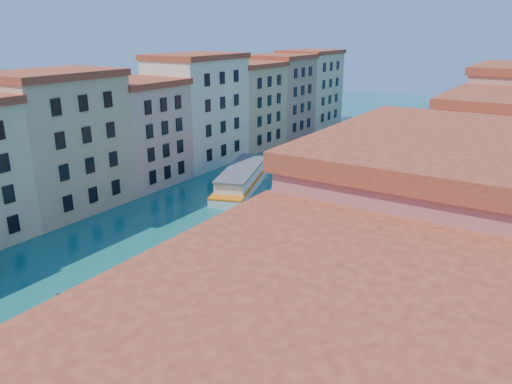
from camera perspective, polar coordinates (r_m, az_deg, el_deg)
left_bank_palazzos at (r=94.07m, az=-9.11°, el=8.32°), size 12.80×128.40×21.00m
right_bank_palazzos at (r=71.64m, az=27.20°, el=3.47°), size 12.80×128.40×21.00m
quay at (r=75.25m, az=20.18°, el=-2.37°), size 4.00×140.00×1.00m
restaurant_awnings at (r=38.11m, az=5.63°, el=-18.13°), size 3.20×44.55×3.12m
mooring_poles_right at (r=44.47m, az=5.42°, el=-14.87°), size 1.44×54.24×3.20m
vaporetto_far at (r=84.07m, az=-1.53°, el=1.64°), size 12.75×23.31×3.41m
gondola_fore at (r=52.82m, az=-17.52°, el=-11.05°), size 2.50×13.13×2.62m
gondola_right at (r=45.07m, az=0.84°, el=-15.57°), size 1.55×11.86×2.36m
gondola_far at (r=73.01m, az=8.82°, el=-2.14°), size 6.47×12.20×1.85m
motorboat_mid at (r=58.71m, az=-6.03°, el=-7.09°), size 2.23×6.44×1.32m
motorboat_far at (r=102.10m, az=14.97°, el=3.50°), size 4.54×8.43×1.67m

